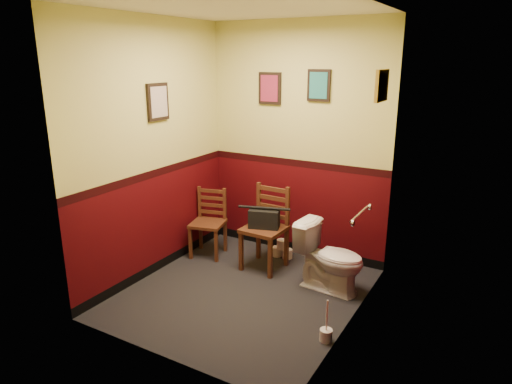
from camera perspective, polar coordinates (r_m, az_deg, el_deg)
floor at (r=4.73m, az=-1.54°, el=-12.45°), size 2.20×2.40×0.00m
ceiling at (r=4.17m, az=-1.84°, el=22.13°), size 2.20×2.40×0.00m
wall_back at (r=5.29m, az=5.15°, el=6.17°), size 2.20×0.00×2.70m
wall_front at (r=3.32m, az=-12.53°, el=-0.34°), size 2.20×0.00×2.70m
wall_left at (r=4.90m, az=-12.76°, el=5.02°), size 0.00×2.40×2.70m
wall_right at (r=3.81m, az=12.60°, el=1.80°), size 0.00×2.40×2.70m
grab_bar at (r=4.16m, az=12.90°, el=-2.73°), size 0.05×0.56×0.06m
framed_print_back_a at (r=5.35m, az=1.74°, el=12.82°), size 0.28×0.04×0.36m
framed_print_back_b at (r=5.10m, az=7.86°, el=13.06°), size 0.26×0.04×0.34m
framed_print_left at (r=4.89m, az=-12.15°, el=10.96°), size 0.04×0.30×0.38m
framed_print_right at (r=4.28m, az=15.42°, el=12.70°), size 0.04×0.34×0.28m
toilet at (r=4.71m, az=9.27°, el=-8.15°), size 0.74×0.45×0.69m
toilet_brush at (r=4.04m, az=8.74°, el=-17.18°), size 0.11×0.11×0.38m
chair_left at (r=5.47m, az=-5.92°, el=-3.81°), size 0.46×0.46×0.80m
chair_right at (r=5.09m, az=1.26°, el=-4.51°), size 0.45×0.45×0.93m
handbag at (r=5.02m, az=1.03°, el=-3.33°), size 0.36×0.26×0.24m
tp_stack at (r=5.47m, az=3.28°, el=-7.23°), size 0.26×0.13×0.22m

